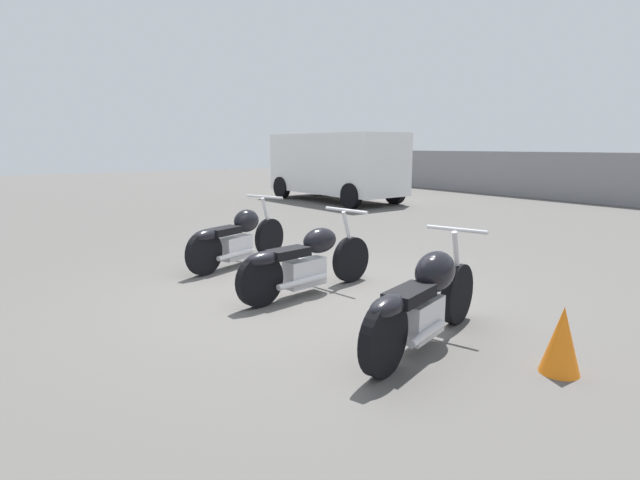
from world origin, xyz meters
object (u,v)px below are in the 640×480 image
Objects in this scene: motorcycle_slot_1 at (306,261)px; parked_van at (335,164)px; traffic_cone_near at (562,340)px; motorcycle_slot_2 at (425,299)px; motorcycle_slot_0 at (237,238)px.

parked_van is (-7.94, 6.20, 0.76)m from motorcycle_slot_1.
motorcycle_slot_1 is 3.82× the size of traffic_cone_near.
traffic_cone_near is at bearing 8.28° from motorcycle_slot_2.
traffic_cone_near is (0.95, 0.48, -0.16)m from motorcycle_slot_2.
motorcycle_slot_0 is 1.75m from motorcycle_slot_1.
parked_van is at bearing 128.87° from motorcycle_slot_2.
motorcycle_slot_2 is at bearing -125.40° from parked_van.
parked_van is at bearing 132.06° from motorcycle_slot_1.
motorcycle_slot_1 is 10.11m from parked_van.
motorcycle_slot_0 is at bearing 161.70° from motorcycle_slot_2.
motorcycle_slot_1 is at bearing 160.74° from motorcycle_slot_2.
motorcycle_slot_1 is 1.04× the size of motorcycle_slot_2.
motorcycle_slot_0 is at bearing 171.58° from motorcycle_slot_1.
motorcycle_slot_2 is at bearing -152.92° from traffic_cone_near.
traffic_cone_near is (2.83, 0.47, -0.13)m from motorcycle_slot_1.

